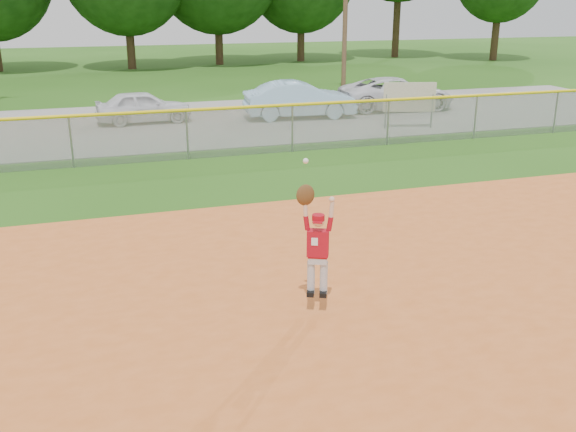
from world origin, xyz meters
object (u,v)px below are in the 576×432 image
Objects in this scene: car_white_b at (397,93)px; ballplayer at (316,241)px; car_white_a at (143,107)px; sponsor_sign at (410,98)px; car_blue at (299,100)px.

car_white_b is 19.51m from ballplayer.
car_white_a is 10.83m from car_white_b.
sponsor_sign is (9.31, -4.15, 0.49)m from car_white_a.
car_white_a is 1.94× the size of sponsor_sign.
car_blue reaches higher than car_white_b.
sponsor_sign is 15.30m from ballplayer.
car_blue reaches higher than car_white_a.
car_white_b is at bearing -76.26° from car_blue.
ballplayer reaches higher than sponsor_sign.
car_white_a is 17.02m from ballplayer.
car_blue is at bearing 72.26° from ballplayer.
sponsor_sign reaches higher than car_white_a.
car_white_a is at bearing 94.29° from car_white_b.
car_white_a is 0.74× the size of car_white_b.
car_blue is 2.06× the size of ballplayer.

